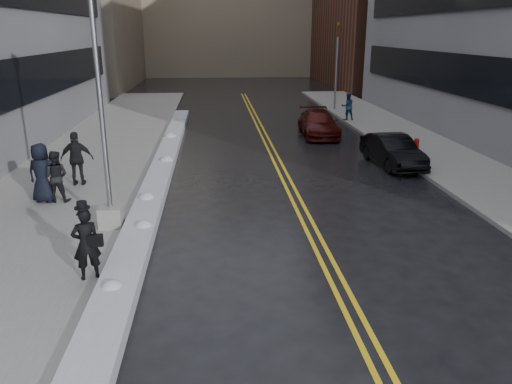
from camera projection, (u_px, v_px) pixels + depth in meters
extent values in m
plane|color=black|center=(228.00, 256.00, 12.92)|extent=(160.00, 160.00, 0.00)
cube|color=gray|center=(90.00, 162.00, 21.92)|extent=(5.50, 50.00, 0.15)
cube|color=gray|center=(436.00, 155.00, 23.18)|extent=(4.00, 50.00, 0.15)
cube|color=gold|center=(273.00, 160.00, 22.59)|extent=(0.12, 50.00, 0.01)
cube|color=gold|center=(279.00, 159.00, 22.61)|extent=(0.12, 50.00, 0.01)
cube|color=silver|center=(161.00, 170.00, 20.26)|extent=(0.90, 30.00, 0.34)
cube|color=gray|center=(111.00, 216.00, 14.42)|extent=(0.65, 0.65, 0.60)
cylinder|color=gray|center=(98.00, 83.00, 13.25)|extent=(0.14, 0.14, 7.00)
cylinder|color=maroon|center=(416.00, 147.00, 22.99)|extent=(0.24, 0.24, 0.60)
sphere|color=maroon|center=(417.00, 141.00, 22.89)|extent=(0.26, 0.26, 0.26)
cylinder|color=maroon|center=(416.00, 146.00, 22.97)|extent=(0.25, 0.10, 0.10)
cylinder|color=gray|center=(336.00, 74.00, 35.54)|extent=(0.14, 0.14, 5.00)
imported|color=#594C0C|center=(338.00, 30.00, 34.62)|extent=(0.16, 0.20, 1.00)
imported|color=black|center=(86.00, 244.00, 11.20)|extent=(0.73, 0.61, 1.70)
imported|color=black|center=(56.00, 176.00, 16.38)|extent=(0.87, 0.70, 1.72)
imported|color=black|center=(42.00, 173.00, 16.28)|extent=(1.08, 0.83, 1.97)
imported|color=black|center=(77.00, 159.00, 18.12)|extent=(1.19, 0.56, 1.97)
imported|color=navy|center=(348.00, 106.00, 31.59)|extent=(0.89, 0.73, 1.71)
imported|color=black|center=(393.00, 151.00, 21.33)|extent=(1.80, 4.19, 1.34)
imported|color=#3A0B09|center=(319.00, 124.00, 27.58)|extent=(2.10, 4.75, 1.36)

